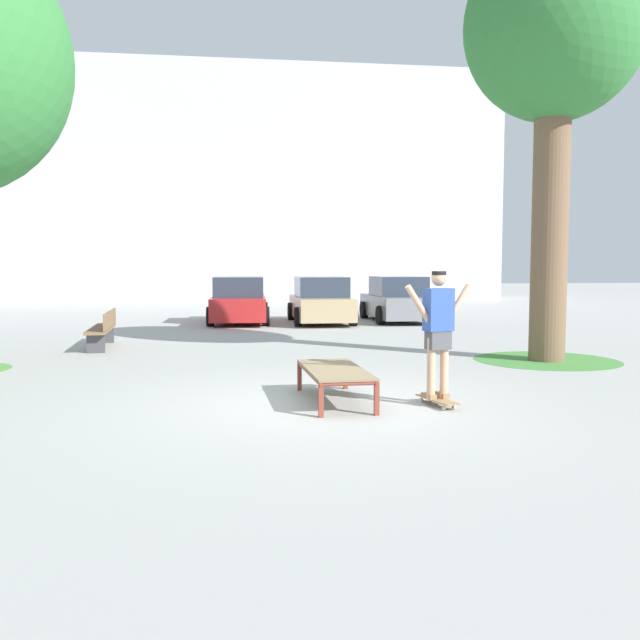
# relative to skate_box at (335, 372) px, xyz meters

# --- Properties ---
(ground_plane) EXTENTS (120.00, 120.00, 0.00)m
(ground_plane) POSITION_rel_skate_box_xyz_m (-0.11, -0.21, -0.41)
(ground_plane) COLOR #A8A8A3
(building_facade) EXTENTS (32.00, 4.00, 12.10)m
(building_facade) POSITION_rel_skate_box_xyz_m (-3.03, 27.54, 5.64)
(building_facade) COLOR silver
(building_facade) RESTS_ON ground
(skate_box) EXTENTS (0.84, 1.93, 0.46)m
(skate_box) POSITION_rel_skate_box_xyz_m (0.00, 0.00, 0.00)
(skate_box) COLOR brown
(skate_box) RESTS_ON ground
(skateboard) EXTENTS (0.40, 0.82, 0.09)m
(skateboard) POSITION_rel_skate_box_xyz_m (1.31, -0.44, -0.34)
(skateboard) COLOR #9E754C
(skateboard) RESTS_ON ground
(skater) EXTENTS (0.99, 0.37, 1.69)m
(skater) POSITION_rel_skate_box_xyz_m (1.31, -0.44, 0.66)
(skater) COLOR tan
(skater) RESTS_ON skateboard
(tree_near_right) EXTENTS (3.42, 3.42, 8.18)m
(tree_near_right) POSITION_rel_skate_box_xyz_m (4.74, 3.44, 5.77)
(tree_near_right) COLOR brown
(tree_near_right) RESTS_ON ground
(grass_patch_near_right) EXTENTS (2.80, 2.80, 0.01)m
(grass_patch_near_right) POSITION_rel_skate_box_xyz_m (4.74, 3.44, -0.41)
(grass_patch_near_right) COLOR #47893D
(grass_patch_near_right) RESTS_ON ground
(car_red) EXTENTS (2.03, 4.26, 1.50)m
(car_red) POSITION_rel_skate_box_xyz_m (-1.12, 13.14, 0.28)
(car_red) COLOR red
(car_red) RESTS_ON ground
(car_tan) EXTENTS (1.94, 4.21, 1.50)m
(car_tan) POSITION_rel_skate_box_xyz_m (1.51, 12.71, 0.28)
(car_tan) COLOR tan
(car_tan) RESTS_ON ground
(car_grey) EXTENTS (1.93, 4.21, 1.50)m
(car_grey) POSITION_rel_skate_box_xyz_m (4.15, 13.09, 0.28)
(car_grey) COLOR slate
(car_grey) RESTS_ON ground
(park_bench) EXTENTS (0.60, 2.42, 0.83)m
(park_bench) POSITION_rel_skate_box_xyz_m (-4.25, 6.75, 0.03)
(park_bench) COLOR brown
(park_bench) RESTS_ON ground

